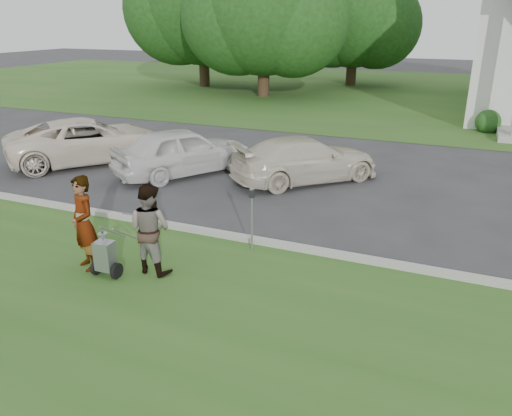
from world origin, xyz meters
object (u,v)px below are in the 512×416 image
Objects in this scene: tree_left at (264,13)px; car_b at (183,151)px; tree_far at (202,5)px; car_c at (305,159)px; tree_back at (354,20)px; striping_cart at (106,256)px; parking_meter_near at (252,212)px; car_a at (89,140)px; person_left at (84,224)px; person_right at (150,229)px.

car_b is (4.17, -17.32, -4.33)m from tree_left.
car_c is (14.08, -19.45, -5.00)m from tree_far.
tree_far is 11.22m from tree_back.
tree_far reaches higher than striping_cart.
car_a reaches higher than parking_meter_near.
person_left is 0.41× the size of car_c.
tree_back is at bearing -58.88° from car_a.
parking_meter_near reaches higher than striping_cart.
car_a is at bearing 31.78° from car_b.
car_b reaches higher than parking_meter_near.
parking_meter_near is at bearing -59.60° from tree_far.
parking_meter_near is 0.31× the size of car_c.
person_right is at bearing -73.24° from tree_left.
tree_left is 24.88m from person_right.
car_b is at bearing 106.13° from striping_cart.
tree_back is 30.41m from parking_meter_near.
car_c is (2.31, 7.43, -0.29)m from person_left.
parking_meter_near is 0.26× the size of car_a.
person_left is 1.06× the size of person_right.
tree_left is 23.81m from parking_meter_near.
person_left is (1.77, -31.88, -3.74)m from tree_back.
tree_back is at bearing -36.84° from car_c.
person_right is at bearing 177.03° from car_a.
tree_left is 8.95m from tree_back.
car_c is at bearing -92.69° from person_right.
car_a is (-6.78, 6.20, -0.16)m from person_right.
person_right reaches higher than parking_meter_near.
person_right reaches higher than striping_cart.
tree_left is 2.32× the size of car_b.
tree_back reaches higher than car_b.
car_a is at bearing 151.24° from parking_meter_near.
person_left is (-0.58, 0.14, 0.55)m from striping_cart.
striping_cart is 7.05m from car_b.
person_left is at bearing 135.98° from car_b.
car_c is (4.08, -24.45, -4.03)m from tree_back.
tree_left reaches higher than car_a.
person_left is at bearing -76.41° from tree_left.
tree_back reaches higher than car_a.
car_a is at bearing -89.02° from tree_left.
car_b is 4.00m from car_c.
tree_far is at bearing 153.44° from tree_left.
tree_back is 5.17× the size of person_right.
tree_far reaches higher than car_b.
tree_far is 10.55× the size of striping_cart.
person_left is 6.76m from car_b.
tree_back is at bearing 98.69° from parking_meter_near.
tree_far reaches higher than car_a.
person_left is 1.35× the size of parking_meter_near.
car_a reaches higher than car_c.
car_b is (0.17, -25.32, -3.95)m from tree_back.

